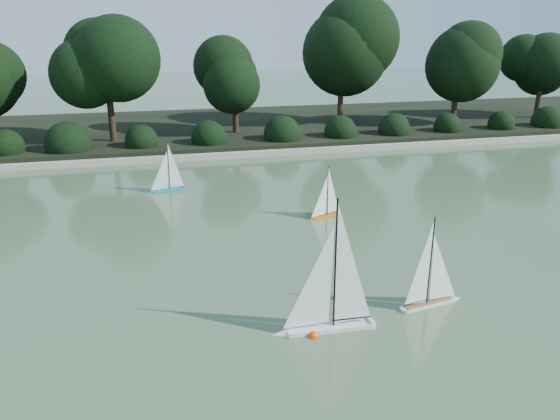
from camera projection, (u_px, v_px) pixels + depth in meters
name	position (u px, v px, depth m)	size (l,w,h in m)	color
ground	(294.00, 298.00, 8.06)	(80.00, 80.00, 0.00)	#375130
pond_coping	(216.00, 155.00, 16.30)	(40.00, 0.35, 0.18)	gray
far_bank	(202.00, 129.00, 19.95)	(40.00, 8.00, 0.30)	black
tree_line	(241.00, 61.00, 17.98)	(26.31, 3.93, 4.39)	black
shrub_hedge	(212.00, 138.00, 17.01)	(29.10, 1.10, 1.10)	black
sailboat_white_a	(322.00, 310.00, 7.11)	(1.42, 0.28, 1.94)	silver
sailboat_white_b	(434.00, 290.00, 7.80)	(1.06, 0.34, 1.45)	silver
sailboat_orange	(324.00, 209.00, 11.34)	(0.84, 0.38, 1.16)	orange
sailboat_teal	(165.00, 183.00, 13.07)	(0.96, 0.25, 1.30)	#0C8F99
race_buoy	(313.00, 336.00, 7.07)	(0.14, 0.14, 0.14)	#F2420C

